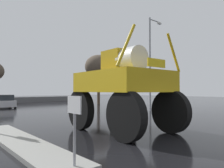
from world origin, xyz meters
TOP-DOWN VIEW (x-y plane):
  - ground_plane at (0.00, 18.00)m, footprint 120.00×120.00m
  - median_island at (-4.86, 5.45)m, footprint 1.32×8.28m
  - lane_arrow_sign at (-4.74, 1.73)m, footprint 0.07×0.60m
  - oversize_sprayer at (-0.13, 4.72)m, footprint 4.03×5.74m
  - sedan_ahead at (-0.77, 23.98)m, footprint 2.08×4.20m
  - traffic_signal_near_right at (5.29, 9.63)m, footprint 0.24×0.54m
  - streetlight_near_right at (9.02, 10.33)m, footprint 1.88×0.24m
  - bare_tree_right at (11.77, 22.42)m, footprint 4.12×4.12m

SIDE VIEW (x-z plane):
  - ground_plane at x=0.00m, z-range 0.00..0.00m
  - median_island at x=-4.86m, z-range 0.00..0.15m
  - sedan_ahead at x=-0.77m, z-range -0.05..1.47m
  - lane_arrow_sign at x=-4.74m, z-range 0.48..2.22m
  - oversize_sprayer at x=-0.13m, z-range -0.14..4.58m
  - traffic_signal_near_right at x=5.29m, z-range 0.80..4.31m
  - streetlight_near_right at x=9.02m, z-range 0.46..9.69m
  - bare_tree_right at x=11.77m, z-range 1.88..9.24m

